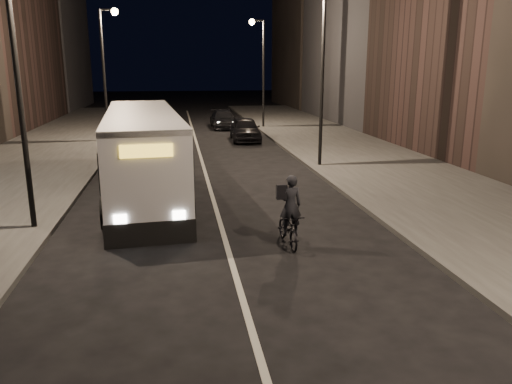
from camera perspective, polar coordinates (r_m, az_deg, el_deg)
name	(u,v)px	position (r m, az deg, el deg)	size (l,w,h in m)	color
ground	(235,272)	(12.25, -2.47, -9.14)	(180.00, 180.00, 0.00)	black
sidewalk_right	(361,157)	(27.42, 11.94, 3.91)	(7.00, 70.00, 0.16)	#353532
sidewalk_left	(27,167)	(26.62, -24.73, 2.60)	(7.00, 70.00, 0.16)	#353532
streetlight_right_mid	(317,54)	(24.10, 7.04, 15.35)	(1.20, 0.44, 8.12)	black
streetlight_right_far	(260,59)	(39.73, 0.47, 14.98)	(1.20, 0.44, 8.12)	black
streetlight_left_near	(24,47)	(15.72, -24.99, 14.81)	(1.20, 0.44, 8.12)	black
streetlight_left_far	(107,57)	(33.42, -16.64, 14.55)	(1.20, 0.44, 8.12)	black
city_bus	(143,150)	(19.55, -12.79, 4.73)	(3.53, 12.04, 3.20)	white
cyclist_on_bicycle	(289,222)	(13.79, 3.78, -3.43)	(0.71, 1.80, 2.04)	black
car_near	(245,129)	(33.25, -1.26, 7.20)	(1.84, 4.57, 1.56)	black
car_mid	(160,124)	(37.99, -10.94, 7.62)	(1.34, 3.85, 1.27)	#3A3A3C
car_far	(223,119)	(40.31, -3.75, 8.28)	(1.91, 4.69, 1.36)	black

